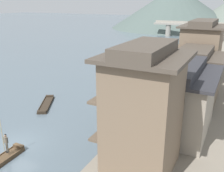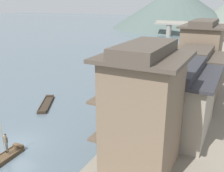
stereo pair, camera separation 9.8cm
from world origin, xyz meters
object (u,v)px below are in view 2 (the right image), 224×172
boatman_person (5,141)px  boat_moored_far (159,80)px  boat_midriver_drifting (46,104)px  boat_moored_nearest (147,95)px  house_waterfront_nearest (142,110)px  house_waterfront_narrow (201,53)px  house_waterfront_second (176,99)px  house_waterfront_tall (193,75)px  boat_moored_third (173,72)px  stone_bridge (191,27)px  boat_moored_second (177,63)px  house_waterfront_far (205,53)px

boatman_person → boat_moored_far: 25.65m
boat_midriver_drifting → boat_moored_nearest: bearing=40.5°
house_waterfront_nearest → house_waterfront_narrow: bearing=89.3°
house_waterfront_second → house_waterfront_tall: (-0.06, 8.17, 0.01)m
boat_moored_third → stone_bridge: bearing=97.5°
boat_moored_third → boatman_person: bearing=-100.0°
boat_moored_far → house_waterfront_nearest: (5.48, -22.37, 4.90)m
boat_moored_nearest → boat_moored_second: boat_moored_second is taller
boat_moored_nearest → house_waterfront_second: 11.04m
house_waterfront_nearest → boat_moored_second: bearing=99.4°
house_waterfront_narrow → boat_moored_third: bearing=128.9°
boat_moored_nearest → house_waterfront_second: (5.65, -8.76, 3.65)m
house_waterfront_nearest → house_waterfront_far: bearing=90.0°
house_waterfront_narrow → stone_bridge: house_waterfront_narrow is taller
boat_moored_third → house_waterfront_narrow: 9.53m
boat_moored_far → boat_midriver_drifting: (-9.31, -15.51, -0.11)m
house_waterfront_narrow → stone_bridge: 54.84m
boat_moored_third → house_waterfront_narrow: size_ratio=0.57×
boat_moored_second → house_waterfront_tall: bearing=-72.5°
boat_moored_nearest → house_waterfront_second: bearing=-57.1°
boat_moored_third → boat_midriver_drifting: (-9.97, -21.58, -0.00)m
boatman_person → house_waterfront_far: house_waterfront_far is taller
boat_moored_nearest → house_waterfront_tall: 6.71m
house_waterfront_tall → house_waterfront_far: same height
boat_moored_second → house_waterfront_tall: (6.53, -20.68, 3.62)m
boat_moored_nearest → boat_midriver_drifting: (-9.85, -8.42, -0.05)m
boat_moored_third → house_waterfront_far: 6.10m
house_waterfront_far → boatman_person: bearing=-108.1°
house_waterfront_far → house_waterfront_tall: bearing=-87.4°
house_waterfront_second → house_waterfront_nearest: bearing=-96.2°
boat_moored_nearest → house_waterfront_tall: (5.60, -0.58, 3.66)m
boat_moored_second → boatman_person: bearing=-96.6°
house_waterfront_second → house_waterfront_far: 22.23m
house_waterfront_second → house_waterfront_tall: same height
boatman_person → house_waterfront_far: bearing=71.9°
stone_bridge → boat_moored_far: bearing=-84.0°
boatman_person → house_waterfront_far: size_ratio=0.48×
boat_moored_far → house_waterfront_far: (5.50, 6.37, 3.60)m
boat_moored_nearest → house_waterfront_tall: size_ratio=0.74×
boat_moored_far → house_waterfront_tall: size_ratio=0.72×
house_waterfront_tall → house_waterfront_narrow: 7.55m
house_waterfront_second → stone_bridge: house_waterfront_second is taller
boat_moored_second → house_waterfront_tall: house_waterfront_tall is taller
house_waterfront_nearest → house_waterfront_narrow: 22.13m
boatman_person → boat_moored_third: 31.74m
boat_moored_nearest → boatman_person: bearing=-106.5°
house_waterfront_nearest → house_waterfront_far: house_waterfront_nearest is taller
boat_moored_far → house_waterfront_far: bearing=49.2°
boat_moored_far → stone_bridge: (-5.58, 53.38, 3.23)m
boatman_person → boat_moored_far: size_ratio=0.63×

